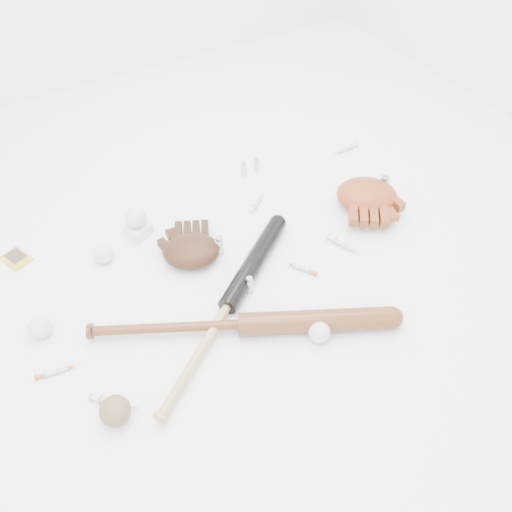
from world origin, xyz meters
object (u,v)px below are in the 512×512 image
glove_dark (191,250)px  bat_wood (242,324)px  pedestal (138,229)px  bat_dark (228,305)px

glove_dark → bat_wood: bearing=-63.8°
bat_wood → glove_dark: bearing=117.6°
bat_wood → pedestal: size_ratio=12.24×
bat_wood → glove_dark: (0.00, 0.35, 0.01)m
bat_dark → pedestal: size_ratio=10.87×
bat_dark → pedestal: bearing=68.1°
bat_dark → bat_wood: size_ratio=0.89×
bat_wood → pedestal: (-0.11, 0.56, -0.01)m
bat_dark → glove_dark: (0.00, 0.26, 0.01)m
glove_dark → pedestal: bearing=144.2°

